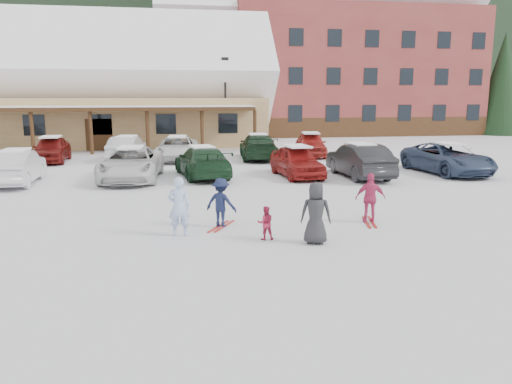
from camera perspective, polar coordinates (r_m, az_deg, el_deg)
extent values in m
plane|color=silver|center=(13.74, -0.53, -4.92)|extent=(160.00, 160.00, 0.00)
cube|color=black|center=(99.25, -8.89, 19.64)|extent=(300.00, 70.00, 38.00)
cube|color=tan|center=(41.67, -19.39, 7.63)|extent=(28.00, 10.00, 3.60)
cube|color=#422814|center=(35.54, -21.15, 8.83)|extent=(25.20, 2.60, 0.25)
cube|color=white|center=(41.66, -19.73, 12.76)|extent=(29.12, 9.69, 9.69)
cube|color=maroon|center=(54.21, 10.08, 13.14)|extent=(24.00, 14.00, 12.00)
cube|color=maroon|center=(51.12, -6.92, 11.68)|extent=(7.00, 12.60, 9.00)
cube|color=#422814|center=(47.75, 12.70, 7.24)|extent=(24.00, 0.10, 1.80)
cylinder|color=black|center=(37.29, -3.51, 9.94)|extent=(0.16, 0.16, 6.25)
cube|color=black|center=(37.38, -3.57, 14.93)|extent=(0.50, 0.25, 0.25)
cylinder|color=black|center=(55.40, 25.92, 6.64)|extent=(0.60, 0.60, 1.32)
cone|color=black|center=(55.37, 26.41, 12.42)|extent=(4.84, 4.84, 9.90)
cylinder|color=black|center=(57.71, -1.63, 7.73)|extent=(0.60, 0.60, 1.08)
cone|color=black|center=(57.64, -1.65, 12.29)|extent=(3.96, 3.96, 8.10)
cylinder|color=black|center=(69.28, 21.92, 7.61)|extent=(0.60, 0.60, 1.38)
cone|color=black|center=(69.27, 22.27, 12.45)|extent=(5.06, 5.06, 10.35)
imported|color=#A9C1F0|center=(13.61, -8.80, -1.66)|extent=(0.61, 0.41, 1.63)
imported|color=#AF2344|center=(13.20, 1.09, -3.55)|extent=(0.45, 0.35, 0.90)
imported|color=#141A39|center=(14.44, -4.02, -1.24)|extent=(1.07, 0.91, 1.43)
cube|color=#A02016|center=(14.61, -3.98, -3.92)|extent=(0.86, 1.32, 0.03)
imported|color=#C23161|center=(15.26, 12.95, -0.68)|extent=(0.95, 0.57, 1.51)
cube|color=#A02016|center=(15.42, 12.83, -3.37)|extent=(0.52, 1.41, 0.03)
imported|color=#29292C|center=(12.84, 6.85, -2.41)|extent=(0.90, 0.72, 1.61)
imported|color=silver|center=(23.80, -25.72, 2.57)|extent=(1.70, 4.54, 1.48)
imported|color=silver|center=(23.21, -14.06, 3.16)|extent=(2.86, 5.55, 1.50)
imported|color=#183920|center=(23.50, -6.17, 3.44)|extent=(2.68, 5.18, 1.44)
imported|color=maroon|center=(23.58, 4.68, 3.52)|extent=(2.07, 4.40, 1.45)
imported|color=black|center=(23.83, 11.73, 3.54)|extent=(1.81, 4.81, 1.57)
imported|color=#334260|center=(26.25, 21.02, 3.60)|extent=(2.88, 5.49, 1.47)
imported|color=maroon|center=(31.02, -22.33, 4.53)|extent=(1.88, 4.37, 1.47)
imported|color=silver|center=(30.59, -14.54, 4.87)|extent=(2.11, 4.48, 1.42)
imported|color=white|center=(30.00, -8.97, 4.96)|extent=(2.75, 5.25, 1.41)
imported|color=#17301C|center=(30.11, 0.25, 5.20)|extent=(2.58, 5.34, 1.50)
imported|color=#AF2B24|center=(31.72, 6.25, 5.41)|extent=(2.44, 4.58, 1.48)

